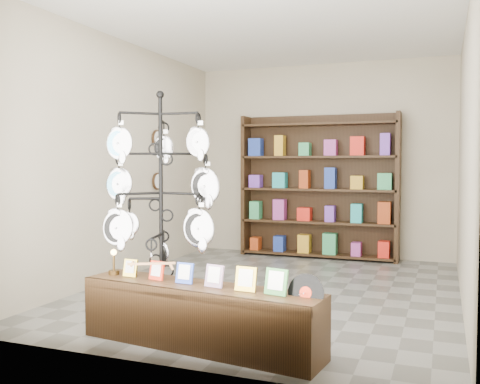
# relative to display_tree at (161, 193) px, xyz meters

# --- Properties ---
(ground) EXTENTS (5.00, 5.00, 0.00)m
(ground) POSITION_rel_display_tree_xyz_m (0.45, 1.81, -1.19)
(ground) COLOR slate
(ground) RESTS_ON ground
(room_envelope) EXTENTS (5.00, 5.00, 5.00)m
(room_envelope) POSITION_rel_display_tree_xyz_m (0.45, 1.81, 0.66)
(room_envelope) COLOR #BAB096
(room_envelope) RESTS_ON ground
(display_tree) EXTENTS (1.13, 1.13, 2.06)m
(display_tree) POSITION_rel_display_tree_xyz_m (0.00, 0.00, 0.00)
(display_tree) COLOR black
(display_tree) RESTS_ON ground
(front_shelf) EXTENTS (2.05, 0.66, 0.71)m
(front_shelf) POSITION_rel_display_tree_xyz_m (0.48, -0.26, -0.94)
(front_shelf) COLOR black
(front_shelf) RESTS_ON ground
(back_shelving) EXTENTS (2.42, 0.36, 2.20)m
(back_shelving) POSITION_rel_display_tree_xyz_m (0.45, 4.10, -0.16)
(back_shelving) COLOR black
(back_shelving) RESTS_ON ground
(wall_clocks) EXTENTS (0.03, 0.24, 0.84)m
(wall_clocks) POSITION_rel_display_tree_xyz_m (-1.52, 2.61, 0.31)
(wall_clocks) COLOR black
(wall_clocks) RESTS_ON ground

